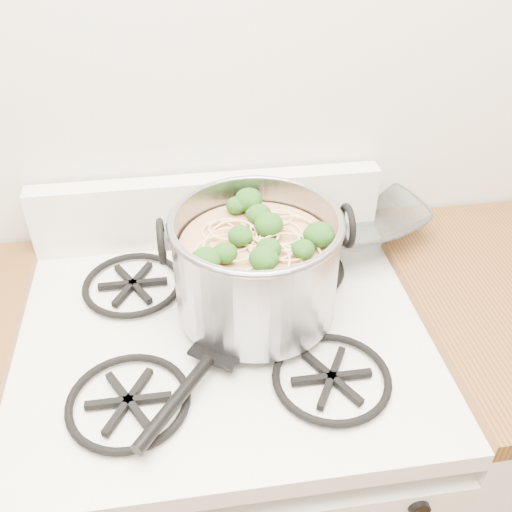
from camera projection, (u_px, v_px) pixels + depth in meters
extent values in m
plane|color=silver|center=(197.00, 33.00, 1.07)|extent=(3.60, 0.00, 3.60)
cube|color=white|center=(230.00, 478.00, 1.37)|extent=(0.76, 0.65, 0.81)
cube|color=white|center=(224.00, 338.00, 1.09)|extent=(0.76, 0.65, 0.04)
cube|color=black|center=(223.00, 326.00, 1.07)|extent=(0.60, 0.56, 0.02)
cylinder|color=black|center=(417.00, 504.00, 0.93)|extent=(0.04, 0.03, 0.04)
cube|color=silver|center=(9.00, 499.00, 1.29)|extent=(0.25, 0.65, 0.88)
cylinder|color=gray|center=(256.00, 265.00, 1.03)|extent=(0.30, 0.30, 0.20)
torus|color=gray|center=(256.00, 221.00, 0.98)|extent=(0.31, 0.31, 0.01)
torus|color=black|center=(161.00, 242.00, 0.97)|extent=(0.01, 0.08, 0.08)
torus|color=black|center=(347.00, 226.00, 1.01)|extent=(0.01, 0.08, 0.08)
cylinder|color=#A5764E|center=(256.00, 275.00, 1.05)|extent=(0.27, 0.27, 0.15)
sphere|color=#1F4C14|center=(256.00, 234.00, 0.99)|extent=(0.04, 0.04, 0.04)
sphere|color=#1F4C14|center=(256.00, 234.00, 0.99)|extent=(0.04, 0.04, 0.04)
sphere|color=#1F4C14|center=(256.00, 234.00, 0.99)|extent=(0.04, 0.04, 0.04)
sphere|color=#1F4C14|center=(256.00, 234.00, 0.99)|extent=(0.04, 0.04, 0.04)
sphere|color=#1F4C14|center=(256.00, 234.00, 0.99)|extent=(0.04, 0.04, 0.04)
sphere|color=#1F4C14|center=(256.00, 234.00, 0.99)|extent=(0.04, 0.04, 0.04)
sphere|color=#1F4C14|center=(256.00, 234.00, 0.99)|extent=(0.04, 0.04, 0.04)
sphere|color=#1F4C14|center=(256.00, 234.00, 0.99)|extent=(0.04, 0.04, 0.04)
sphere|color=#1F4C14|center=(256.00, 234.00, 0.99)|extent=(0.04, 0.04, 0.04)
sphere|color=#1F4C14|center=(256.00, 234.00, 0.99)|extent=(0.04, 0.04, 0.04)
sphere|color=#1F4C14|center=(256.00, 234.00, 0.99)|extent=(0.04, 0.04, 0.04)
imported|color=white|center=(356.00, 224.00, 1.29)|extent=(0.14, 0.14, 0.03)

